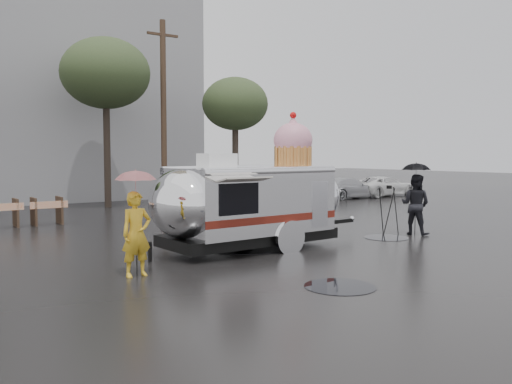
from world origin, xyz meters
TOP-DOWN VIEW (x-y plane):
  - ground at (0.00, 0.00)m, footprint 120.00×120.00m
  - puddles at (0.12, 2.36)m, footprint 6.80×9.96m
  - utility_pole at (2.50, 14.00)m, footprint 1.60×0.28m
  - tree_mid at (0.00, 15.00)m, footprint 4.20×4.20m
  - tree_right at (6.00, 13.00)m, footprint 3.36×3.36m
  - barricade_row at (-5.55, 9.96)m, footprint 4.30×0.80m
  - parked_cars at (11.78, 12.00)m, footprint 13.20×1.90m
  - airstream_trailer at (-0.71, 1.64)m, footprint 7.11×2.89m
  - person_left at (-4.61, 0.26)m, footprint 0.66×0.46m
  - umbrella_pink at (-4.61, 0.26)m, footprint 1.04×1.04m
  - person_right at (4.95, 0.77)m, footprint 0.78×1.04m
  - umbrella_black at (4.95, 0.77)m, footprint 1.11×1.11m
  - tripod at (4.36, 1.34)m, footprint 0.63×0.63m

SIDE VIEW (x-z plane):
  - ground at x=0.00m, z-range 0.00..0.00m
  - puddles at x=0.12m, z-range 0.00..0.01m
  - barricade_row at x=-5.55m, z-range 0.02..1.02m
  - parked_cars at x=11.78m, z-range -0.03..1.47m
  - person_left at x=-4.61m, z-range 0.00..1.79m
  - tripod at x=4.36m, z-range 0.15..1.72m
  - person_right at x=4.95m, z-range 0.00..1.92m
  - airstream_trailer at x=-0.71m, z-range -0.57..3.26m
  - umbrella_pink at x=-4.61m, z-range 0.77..3.03m
  - umbrella_black at x=4.95m, z-range 0.77..3.08m
  - utility_pole at x=2.50m, z-range 0.12..9.12m
  - tree_right at x=6.00m, z-range 1.85..8.27m
  - tree_mid at x=0.00m, z-range 2.33..10.35m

